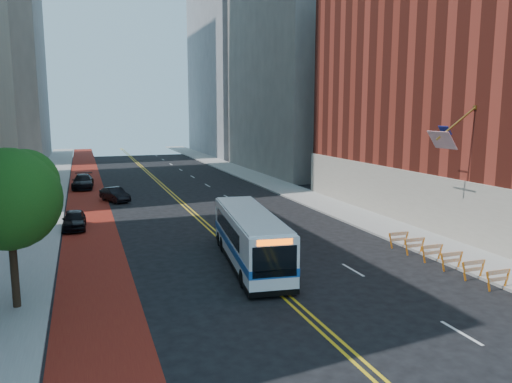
{
  "coord_description": "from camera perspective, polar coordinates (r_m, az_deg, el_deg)",
  "views": [
    {
      "loc": [
        -8.39,
        -16.18,
        8.3
      ],
      "look_at": [
        0.08,
        8.0,
        4.15
      ],
      "focal_mm": 35.0,
      "sensor_mm": 36.0,
      "label": 1
    }
  ],
  "objects": [
    {
      "name": "construction_barriers",
      "position": [
        27.68,
        22.49,
        -7.51
      ],
      "size": [
        1.42,
        10.91,
        1.0
      ],
      "color": "orange",
      "rests_on": "ground"
    },
    {
      "name": "street_tree",
      "position": [
        22.66,
        -26.3,
        -0.36
      ],
      "size": [
        4.2,
        4.2,
        6.7
      ],
      "color": "black",
      "rests_on": "sidewalk_left"
    },
    {
      "name": "bus_lane_paint",
      "position": [
        46.92,
        -18.64,
        -1.47
      ],
      "size": [
        3.6,
        140.0,
        0.01
      ],
      "primitive_type": "cube",
      "color": "maroon",
      "rests_on": "ground"
    },
    {
      "name": "sidewalk_right",
      "position": [
        51.14,
        4.46,
        -0.08
      ],
      "size": [
        4.0,
        140.0,
        0.15
      ],
      "primitive_type": "cube",
      "color": "gray",
      "rests_on": "ground"
    },
    {
      "name": "car_a",
      "position": [
        37.71,
        -20.07,
        -3.04
      ],
      "size": [
        1.69,
        3.96,
        1.34
      ],
      "primitive_type": "imported",
      "rotation": [
        0.0,
        0.0,
        -0.03
      ],
      "color": "black",
      "rests_on": "ground"
    },
    {
      "name": "transit_bus",
      "position": [
        27.19,
        -0.72,
        -5.23
      ],
      "size": [
        3.59,
        10.82,
        2.92
      ],
      "rotation": [
        0.0,
        0.0,
        -0.12
      ],
      "color": "white",
      "rests_on": "ground"
    },
    {
      "name": "car_b",
      "position": [
        47.89,
        -15.83,
        -0.35
      ],
      "size": [
        2.7,
        4.15,
        1.29
      ],
      "primitive_type": "imported",
      "rotation": [
        0.0,
        0.0,
        0.37
      ],
      "color": "black",
      "rests_on": "ground"
    },
    {
      "name": "midrise_right_far",
      "position": [
        101.43,
        -0.34,
        20.11
      ],
      "size": [
        20.0,
        28.0,
        55.0
      ],
      "primitive_type": "cube",
      "color": "gray",
      "rests_on": "ground"
    },
    {
      "name": "sidewalk_left",
      "position": [
        47.04,
        -23.4,
        -1.63
      ],
      "size": [
        4.0,
        140.0,
        0.15
      ],
      "primitive_type": "cube",
      "color": "gray",
      "rests_on": "ground"
    },
    {
      "name": "ground",
      "position": [
        20.02,
        7.65,
        -15.36
      ],
      "size": [
        160.0,
        160.0,
        0.0
      ],
      "primitive_type": "plane",
      "color": "black",
      "rests_on": "ground"
    },
    {
      "name": "midrise_right_near",
      "position": [
        72.4,
        7.03,
        18.43
      ],
      "size": [
        18.0,
        26.0,
        40.0
      ],
      "primitive_type": "cube",
      "color": "slate",
      "rests_on": "ground"
    },
    {
      "name": "lane_dashes",
      "position": [
        56.37,
        -5.56,
        0.7
      ],
      "size": [
        0.14,
        98.2,
        0.01
      ],
      "color": "silver",
      "rests_on": "ground"
    },
    {
      "name": "center_line_outer",
      "position": [
        47.69,
        -8.66,
        -0.92
      ],
      "size": [
        0.14,
        140.0,
        0.01
      ],
      "primitive_type": "cube",
      "color": "gold",
      "rests_on": "ground"
    },
    {
      "name": "car_c",
      "position": [
        56.99,
        -19.18,
        1.08
      ],
      "size": [
        2.45,
        5.34,
        1.51
      ],
      "primitive_type": "imported",
      "rotation": [
        0.0,
        0.0,
        -0.06
      ],
      "color": "black",
      "rests_on": "ground"
    },
    {
      "name": "center_line_inner",
      "position": [
        47.63,
        -9.08,
        -0.95
      ],
      "size": [
        0.14,
        140.0,
        0.01
      ],
      "primitive_type": "cube",
      "color": "gold",
      "rests_on": "ground"
    }
  ]
}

